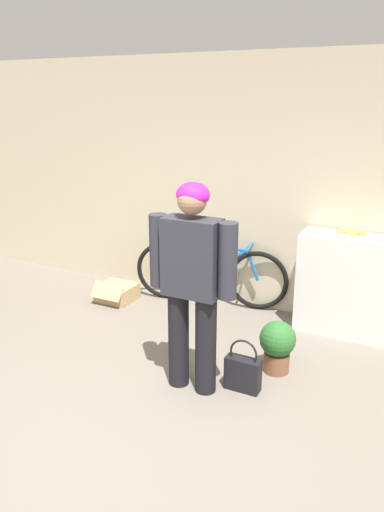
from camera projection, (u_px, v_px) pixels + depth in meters
ground_plane at (90, 458)px, 3.14m from camera, size 14.00×14.00×0.00m
wall_back at (252, 186)px, 5.11m from camera, size 8.00×0.07×2.60m
side_shelf at (351, 286)px, 4.68m from camera, size 0.98×0.38×0.96m
person at (192, 276)px, 3.65m from camera, size 0.70×0.23×1.61m
bicycle at (209, 274)px, 5.41m from camera, size 1.68×0.48×0.72m
banana at (351, 232)px, 4.60m from camera, size 0.29×0.09×0.04m
handbag at (243, 372)px, 3.84m from camera, size 0.27×0.11×0.43m
cardboard_box at (117, 292)px, 5.56m from camera, size 0.39×0.42×0.25m
potted_plant at (277, 344)px, 4.07m from camera, size 0.30×0.30×0.44m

